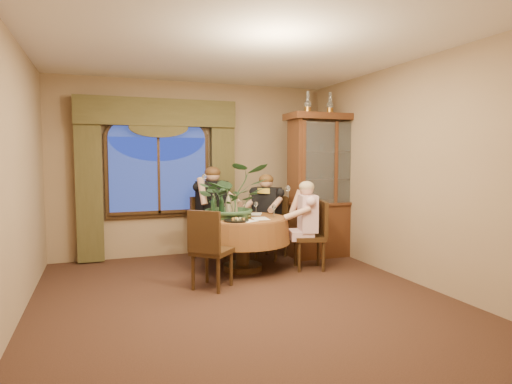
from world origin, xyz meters
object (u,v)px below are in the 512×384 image
object	(u,v)px
chair_back_right	(271,228)
stoneware_vase	(233,208)
oil_lamp_right	(351,104)
person_pink	(308,225)
oil_lamp_left	(308,102)
chair_back	(209,228)
chair_front_left	(212,249)
dining_table	(243,244)
wine_bottle_1	(222,207)
wine_bottle_2	(214,206)
centerpiece_plant	(231,172)
china_cabinet	(329,186)
oil_lamp_center	(330,103)
olive_bowl	(246,216)
wine_bottle_3	(213,208)
wine_bottle_0	(228,206)
person_scarf	(267,216)
person_back	(212,212)
chair_right	(309,236)

from	to	relation	value
chair_back_right	stoneware_vase	distance (m)	0.95
oil_lamp_right	person_pink	xyz separation A→B (m)	(-1.10, -0.64, -1.81)
oil_lamp_left	chair_back	xyz separation A→B (m)	(-1.48, 0.42, -1.96)
chair_front_left	dining_table	bearing A→B (deg)	90.00
dining_table	wine_bottle_1	world-z (taller)	wine_bottle_1
wine_bottle_2	centerpiece_plant	bearing A→B (deg)	-8.48
dining_table	china_cabinet	size ratio (longest dim) A/B	0.59
chair_back	stoneware_vase	bearing A→B (deg)	84.82
dining_table	oil_lamp_right	distance (m)	2.90
chair_front_left	centerpiece_plant	size ratio (longest dim) A/B	0.85
oil_lamp_center	person_pink	world-z (taller)	oil_lamp_center
olive_bowl	chair_front_left	bearing A→B (deg)	-137.51
oil_lamp_center	chair_front_left	world-z (taller)	oil_lamp_center
olive_bowl	wine_bottle_3	distance (m)	0.49
wine_bottle_0	wine_bottle_1	world-z (taller)	same
oil_lamp_center	chair_back_right	size ratio (longest dim) A/B	0.35
dining_table	wine_bottle_1	xyz separation A→B (m)	(-0.32, -0.05, 0.54)
oil_lamp_center	centerpiece_plant	world-z (taller)	oil_lamp_center
person_scarf	centerpiece_plant	world-z (taller)	centerpiece_plant
chair_back_right	wine_bottle_0	distance (m)	1.04
china_cabinet	chair_front_left	bearing A→B (deg)	-154.25
person_scarf	stoneware_vase	world-z (taller)	person_scarf
oil_lamp_left	person_back	world-z (taller)	oil_lamp_left
chair_back	wine_bottle_1	world-z (taller)	wine_bottle_1
dining_table	olive_bowl	xyz separation A→B (m)	(0.02, -0.08, 0.40)
dining_table	oil_lamp_center	xyz separation A→B (m)	(1.60, 0.40, 2.06)
oil_lamp_left	chair_back	bearing A→B (deg)	164.15
chair_right	wine_bottle_2	distance (m)	1.42
chair_back_right	person_back	bearing A→B (deg)	30.32
dining_table	chair_back_right	distance (m)	0.84
wine_bottle_1	dining_table	bearing A→B (deg)	9.38
oil_lamp_left	wine_bottle_0	xyz separation A→B (m)	(-1.39, -0.32, -1.52)
wine_bottle_1	centerpiece_plant	bearing A→B (deg)	37.78
china_cabinet	person_back	size ratio (longest dim) A/B	1.57
dining_table	centerpiece_plant	bearing A→B (deg)	145.41
wine_bottle_3	china_cabinet	bearing A→B (deg)	13.75
wine_bottle_1	chair_back_right	bearing A→B (deg)	31.27
dining_table	china_cabinet	world-z (taller)	china_cabinet
centerpiece_plant	oil_lamp_right	bearing A→B (deg)	8.31
china_cabinet	oil_lamp_center	bearing A→B (deg)	0.00
person_pink	person_back	world-z (taller)	person_back
oil_lamp_left	stoneware_vase	size ratio (longest dim) A/B	1.36
chair_back_right	chair_back	world-z (taller)	same
dining_table	oil_lamp_center	bearing A→B (deg)	14.14
dining_table	chair_back_right	size ratio (longest dim) A/B	1.39
chair_back	wine_bottle_3	size ratio (longest dim) A/B	2.91
stoneware_vase	wine_bottle_3	distance (m)	0.40
centerpiece_plant	china_cabinet	bearing A→B (deg)	10.18
chair_back_right	person_pink	world-z (taller)	person_pink
person_pink	wine_bottle_2	size ratio (longest dim) A/B	3.81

